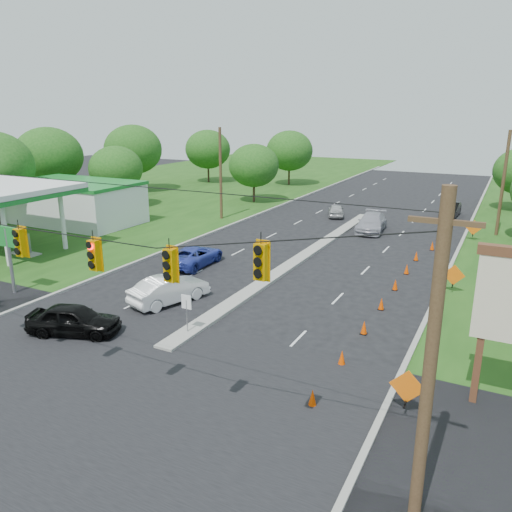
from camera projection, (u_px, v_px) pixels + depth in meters
The scene contains 37 objects.
ground at pixel (99, 394), 19.26m from camera, with size 160.00×160.00×0.00m, color black.
grass_left at pixel (18, 221), 49.49m from camera, with size 40.00×160.00×0.06m, color #1E4714.
cross_street at pixel (99, 394), 19.26m from camera, with size 160.00×14.00×0.02m, color black.
curb_left at pixel (242, 221), 49.30m from camera, with size 0.25×110.00×0.16m, color gray.
curb_right at pixel (461, 246), 40.44m from camera, with size 0.25×110.00×0.16m, color gray.
median at pixel (303, 257), 37.19m from camera, with size 1.00×34.00×0.18m, color gray.
median_sign at pixel (187, 307), 23.97m from camera, with size 0.55×0.06×2.05m.
signal_span at pixel (64, 280), 17.03m from camera, with size 25.60×0.32×9.00m.
utility_pole_far_left at pixel (221, 174), 49.09m from camera, with size 0.28×0.28×9.00m, color #422D1C.
utility_pole_far_right at pixel (503, 184), 42.39m from camera, with size 0.28×0.28×9.00m, color #422D1C.
gas_station at pixel (64, 200), 46.19m from camera, with size 18.40×19.70×5.20m.
cone_0 at pixel (312, 398), 18.37m from camera, with size 0.32×0.32×0.70m, color #E54100.
cone_1 at pixel (342, 358), 21.36m from camera, with size 0.32×0.32×0.70m, color #E54100.
cone_2 at pixel (364, 327), 24.34m from camera, with size 0.32×0.32×0.70m, color #E54100.
cone_3 at pixel (381, 304), 27.33m from camera, with size 0.32×0.32×0.70m, color #E54100.
cone_4 at pixel (395, 285), 30.32m from camera, with size 0.32×0.32×0.70m, color #E54100.
cone_5 at pixel (407, 269), 33.31m from camera, with size 0.32×0.32×0.70m, color #E54100.
cone_6 at pixel (416, 256), 36.29m from camera, with size 0.32×0.32×0.70m, color #E54100.
cone_7 at pixel (432, 246), 39.02m from camera, with size 0.32×0.32×0.70m, color #E54100.
cone_8 at pixel (439, 236), 42.01m from camera, with size 0.32×0.32×0.70m, color #E54100.
cone_9 at pixel (444, 228), 45.00m from camera, with size 0.32×0.32×0.70m, color #E54100.
cone_10 at pixel (449, 221), 47.98m from camera, with size 0.32×0.32×0.70m, color #E54100.
work_sign_0 at pixel (407, 388), 17.63m from camera, with size 1.27×0.58×1.37m.
work_sign_1 at pixel (454, 276), 29.58m from camera, with size 1.27×0.58×1.37m.
work_sign_2 at pixel (474, 228), 41.53m from camera, with size 1.27×0.58×1.37m.
tree_2 at pixel (116, 169), 55.06m from camera, with size 5.88×5.88×6.86m.
tree_3 at pixel (133, 149), 65.88m from camera, with size 7.56×7.56×8.82m.
tree_4 at pixel (208, 149), 74.54m from camera, with size 6.72×6.72×7.84m.
tree_5 at pixel (254, 166), 58.33m from camera, with size 5.88×5.88×6.86m.
tree_6 at pixel (289, 151), 71.84m from camera, with size 6.72×6.72×7.84m.
tree_14 at pixel (49, 156), 56.51m from camera, with size 7.56×7.56×8.82m.
black_sedan at pixel (74, 320), 24.21m from camera, with size 1.80×4.48×1.52m, color black.
white_sedan at pixel (169, 290), 28.24m from camera, with size 1.65×4.72×1.56m, color silver.
blue_pickup at pixel (195, 256), 35.10m from camera, with size 2.31×5.02×1.40m, color #2F3FAA.
silver_car_far at pixel (371, 223), 44.99m from camera, with size 2.26×5.55×1.61m, color #A2A0AC.
silver_car_oncoming at pixel (336, 210), 51.30m from camera, with size 1.53×3.80×1.29m, color #AEAEAE.
dark_car_receding at pixel (450, 210), 51.30m from camera, with size 1.55×4.45×1.47m, color black.
Camera 1 is at (13.18, -12.33, 10.53)m, focal length 35.00 mm.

